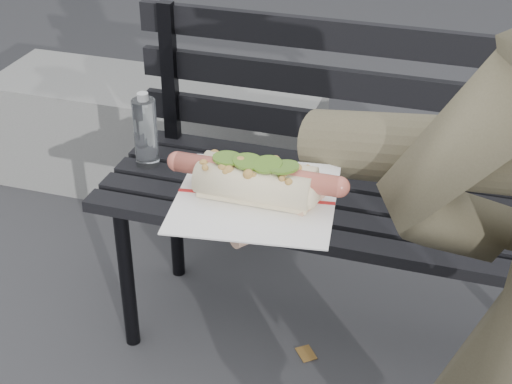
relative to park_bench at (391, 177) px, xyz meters
The scene contains 3 objects.
park_bench is the anchor object (origin of this frame).
concrete_block 1.16m from the park_bench, 147.11° to the left, with size 1.20×0.40×0.40m, color slate.
held_hotdog 1.08m from the park_bench, 80.58° to the right, with size 0.64×0.31×0.20m.
Camera 1 is at (0.19, -0.83, 1.52)m, focal length 55.00 mm.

